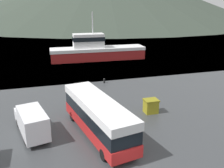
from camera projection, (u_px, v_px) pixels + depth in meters
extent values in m
plane|color=slate|center=(47.00, 22.00, 145.48)|extent=(240.00, 240.00, 0.00)
cube|color=red|center=(98.00, 125.00, 21.74)|extent=(4.40, 10.71, 0.99)
cube|color=black|center=(98.00, 114.00, 21.41)|extent=(4.31, 10.49, 1.13)
cube|color=white|center=(97.00, 104.00, 21.13)|extent=(4.40, 10.71, 0.70)
cube|color=black|center=(78.00, 96.00, 25.91)|extent=(2.22, 0.47, 1.52)
cylinder|color=black|center=(73.00, 116.00, 24.51)|extent=(0.46, 0.94, 0.90)
cylinder|color=black|center=(94.00, 112.00, 25.47)|extent=(0.46, 0.94, 0.90)
cylinder|color=black|center=(104.00, 155.00, 18.32)|extent=(0.46, 0.94, 0.90)
cylinder|color=black|center=(130.00, 147.00, 19.28)|extent=(0.46, 0.94, 0.90)
cube|color=silver|center=(33.00, 123.00, 21.17)|extent=(2.81, 4.48, 2.04)
cube|color=silver|center=(27.00, 115.00, 23.78)|extent=(2.29, 2.16, 1.12)
cube|color=black|center=(27.00, 109.00, 22.77)|extent=(1.63, 0.42, 0.72)
cylinder|color=black|center=(18.00, 123.00, 23.37)|extent=(0.37, 0.73, 0.70)
cylinder|color=black|center=(37.00, 119.00, 24.16)|extent=(0.37, 0.73, 0.70)
cylinder|color=black|center=(26.00, 141.00, 20.31)|extent=(0.37, 0.73, 0.70)
cylinder|color=black|center=(47.00, 136.00, 21.10)|extent=(0.37, 0.73, 0.70)
cube|color=maroon|center=(98.00, 53.00, 50.48)|extent=(18.87, 4.74, 2.48)
cube|color=white|center=(98.00, 49.00, 50.19)|extent=(19.06, 4.78, 0.62)
cube|color=white|center=(88.00, 41.00, 49.23)|extent=(6.10, 3.04, 2.77)
cube|color=black|center=(88.00, 39.00, 49.10)|extent=(6.22, 3.12, 0.83)
cylinder|color=#B2B2B7|center=(93.00, 23.00, 48.36)|extent=(0.20, 0.20, 4.15)
cube|color=olive|center=(151.00, 107.00, 26.21)|extent=(1.34, 1.13, 1.33)
cube|color=olive|center=(151.00, 100.00, 25.98)|extent=(1.47, 1.24, 0.15)
cylinder|color=black|center=(104.00, 81.00, 36.06)|extent=(0.26, 0.26, 0.47)
sphere|color=black|center=(104.00, 79.00, 35.96)|extent=(0.30, 0.30, 0.30)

